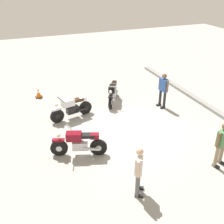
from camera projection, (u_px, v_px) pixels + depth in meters
name	position (u px, v px, depth m)	size (l,w,h in m)	color
ground_plane	(129.00, 130.00, 11.55)	(40.00, 40.00, 0.00)	#9E9E99
curb_edge	(215.00, 111.00, 13.01)	(14.00, 0.30, 0.15)	gray
motorcycle_maroon_cruiser	(79.00, 143.00, 9.79)	(0.96, 2.00, 1.09)	black
motorcycle_black_cruiser	(113.00, 93.00, 13.82)	(1.87, 1.16, 1.09)	black
motorcycle_silver_cruiser	(72.00, 108.00, 12.29)	(0.75, 2.06, 1.09)	black
person_in_white_shirt	(139.00, 168.00, 7.88)	(0.60, 0.49, 1.68)	#59595B
person_in_green_shirt	(222.00, 142.00, 9.08)	(0.43, 0.65, 1.69)	gray
person_in_blue_shirt	(163.00, 88.00, 13.09)	(0.68, 0.35, 1.76)	#262628
traffic_cone	(38.00, 93.00, 14.43)	(0.36, 0.36, 0.53)	black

